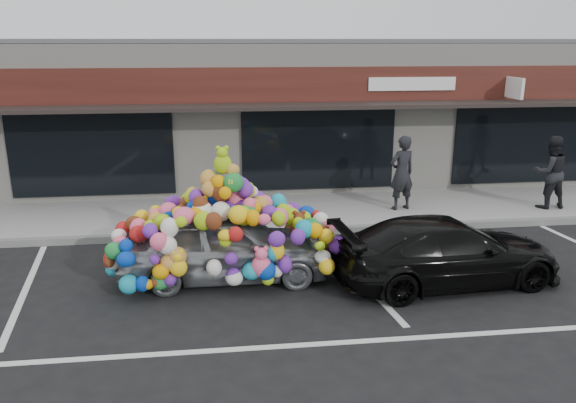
{
  "coord_description": "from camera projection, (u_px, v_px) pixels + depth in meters",
  "views": [
    {
      "loc": [
        0.34,
        -9.49,
        4.27
      ],
      "look_at": [
        1.67,
        1.4,
        1.12
      ],
      "focal_mm": 35.0,
      "sensor_mm": 36.0,
      "label": 1
    }
  ],
  "objects": [
    {
      "name": "ground",
      "position": [
        206.0,
        285.0,
        10.19
      ],
      "size": [
        90.0,
        90.0,
        0.0
      ],
      "primitive_type": "plane",
      "color": "black",
      "rests_on": "ground"
    },
    {
      "name": "shop_building",
      "position": [
        208.0,
        110.0,
        17.65
      ],
      "size": [
        24.0,
        7.2,
        4.31
      ],
      "color": "beige",
      "rests_on": "ground"
    },
    {
      "name": "sidewalk",
      "position": [
        209.0,
        215.0,
        13.99
      ],
      "size": [
        26.0,
        3.0,
        0.15
      ],
      "primitive_type": "cube",
      "color": "#969690",
      "rests_on": "ground"
    },
    {
      "name": "kerb",
      "position": [
        208.0,
        235.0,
        12.56
      ],
      "size": [
        26.0,
        0.18,
        0.16
      ],
      "primitive_type": "cube",
      "color": "slate",
      "rests_on": "ground"
    },
    {
      "name": "parking_stripe_left",
      "position": [
        26.0,
        289.0,
        10.01
      ],
      "size": [
        0.73,
        4.37,
        0.01
      ],
      "primitive_type": "cube",
      "rotation": [
        0.0,
        0.0,
        0.14
      ],
      "color": "silver",
      "rests_on": "ground"
    },
    {
      "name": "parking_stripe_mid",
      "position": [
        354.0,
        273.0,
        10.71
      ],
      "size": [
        0.73,
        4.37,
        0.01
      ],
      "primitive_type": "cube",
      "rotation": [
        0.0,
        0.0,
        0.14
      ],
      "color": "silver",
      "rests_on": "ground"
    },
    {
      "name": "lane_line",
      "position": [
        341.0,
        343.0,
        8.23
      ],
      "size": [
        14.0,
        0.12,
        0.01
      ],
      "primitive_type": "cube",
      "color": "silver",
      "rests_on": "ground"
    },
    {
      "name": "toy_car",
      "position": [
        225.0,
        236.0,
        10.27
      ],
      "size": [
        2.82,
        4.14,
        2.4
      ],
      "rotation": [
        0.0,
        0.0,
        1.56
      ],
      "color": "gray",
      "rests_on": "ground"
    },
    {
      "name": "black_sedan",
      "position": [
        447.0,
        251.0,
        10.13
      ],
      "size": [
        2.09,
        4.3,
        1.21
      ],
      "primitive_type": "imported",
      "rotation": [
        0.0,
        0.0,
        1.67
      ],
      "color": "black",
      "rests_on": "ground"
    },
    {
      "name": "pedestrian_a",
      "position": [
        402.0,
        173.0,
        13.99
      ],
      "size": [
        0.78,
        0.62,
        1.88
      ],
      "primitive_type": "imported",
      "rotation": [
        0.0,
        0.0,
        3.43
      ],
      "color": "black",
      "rests_on": "sidewalk"
    },
    {
      "name": "pedestrian_b",
      "position": [
        550.0,
        172.0,
        14.14
      ],
      "size": [
        0.92,
        0.73,
        1.85
      ],
      "primitive_type": "imported",
      "rotation": [
        0.0,
        0.0,
        3.17
      ],
      "color": "black",
      "rests_on": "sidewalk"
    }
  ]
}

